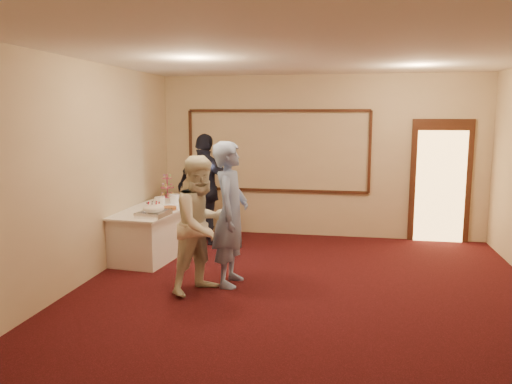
# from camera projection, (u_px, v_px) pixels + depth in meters

# --- Properties ---
(floor) EXTENTS (7.00, 7.00, 0.00)m
(floor) POSITION_uv_depth(u_px,v_px,m) (302.00, 302.00, 6.10)
(floor) COLOR black
(floor) RESTS_ON ground
(room_walls) EXTENTS (6.04, 7.04, 3.02)m
(room_walls) POSITION_uv_depth(u_px,v_px,m) (305.00, 136.00, 5.79)
(room_walls) COLOR beige
(room_walls) RESTS_ON floor
(wall_molding) EXTENTS (3.45, 0.04, 1.55)m
(wall_molding) POSITION_uv_depth(u_px,v_px,m) (277.00, 151.00, 9.37)
(wall_molding) COLOR #311C0E
(wall_molding) RESTS_ON room_walls
(doorway) EXTENTS (1.05, 0.07, 2.20)m
(doorway) POSITION_uv_depth(u_px,v_px,m) (440.00, 182.00, 8.92)
(doorway) COLOR #311C0E
(doorway) RESTS_ON floor
(buffet_table) EXTENTS (1.18, 2.49, 0.77)m
(buffet_table) POSITION_uv_depth(u_px,v_px,m) (162.00, 228.00, 8.38)
(buffet_table) COLOR white
(buffet_table) RESTS_ON floor
(pavlova_tray) EXTENTS (0.43, 0.58, 0.20)m
(pavlova_tray) POSITION_uv_depth(u_px,v_px,m) (154.00, 210.00, 7.47)
(pavlova_tray) COLOR silver
(pavlova_tray) RESTS_ON buffet_table
(cupcake_stand) EXTENTS (0.32, 0.32, 0.47)m
(cupcake_stand) POSITION_uv_depth(u_px,v_px,m) (167.00, 188.00, 9.20)
(cupcake_stand) COLOR #CF4880
(cupcake_stand) RESTS_ON buffet_table
(plate_stack_a) EXTENTS (0.18, 0.18, 0.15)m
(plate_stack_a) POSITION_uv_depth(u_px,v_px,m) (160.00, 202.00, 8.29)
(plate_stack_a) COLOR white
(plate_stack_a) RESTS_ON buffet_table
(plate_stack_b) EXTENTS (0.18, 0.18, 0.15)m
(plate_stack_b) POSITION_uv_depth(u_px,v_px,m) (174.00, 199.00, 8.58)
(plate_stack_b) COLOR white
(plate_stack_b) RESTS_ON buffet_table
(tart) EXTENTS (0.30, 0.30, 0.06)m
(tart) POSITION_uv_depth(u_px,v_px,m) (168.00, 209.00, 7.91)
(tart) COLOR white
(tart) RESTS_ON buffet_table
(man) EXTENTS (0.47, 0.71, 1.93)m
(man) POSITION_uv_depth(u_px,v_px,m) (231.00, 214.00, 6.64)
(man) COLOR #85A2DF
(man) RESTS_ON floor
(woman) EXTENTS (1.03, 1.09, 1.77)m
(woman) POSITION_uv_depth(u_px,v_px,m) (202.00, 225.00, 6.37)
(woman) COLOR white
(woman) RESTS_ON floor
(guest) EXTENTS (1.23, 0.78, 1.95)m
(guest) POSITION_uv_depth(u_px,v_px,m) (206.00, 189.00, 8.77)
(guest) COLOR black
(guest) RESTS_ON floor
(camera_flash) EXTENTS (0.08, 0.06, 0.05)m
(camera_flash) POSITION_uv_depth(u_px,v_px,m) (209.00, 165.00, 8.49)
(camera_flash) COLOR white
(camera_flash) RESTS_ON guest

